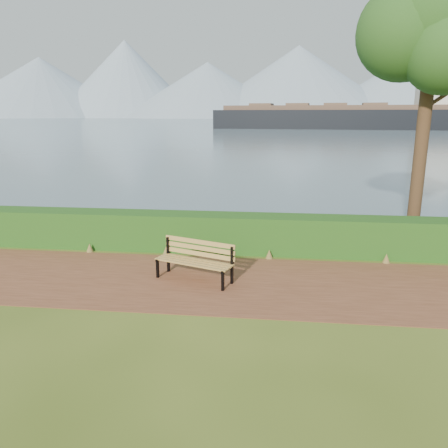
# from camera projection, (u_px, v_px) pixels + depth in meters

# --- Properties ---
(ground) EXTENTS (140.00, 140.00, 0.00)m
(ground) POSITION_uv_depth(u_px,v_px,m) (193.00, 286.00, 9.40)
(ground) COLOR #3C5016
(ground) RESTS_ON ground
(path) EXTENTS (40.00, 3.40, 0.01)m
(path) POSITION_uv_depth(u_px,v_px,m) (196.00, 281.00, 9.69)
(path) COLOR brown
(path) RESTS_ON ground
(hedge) EXTENTS (32.00, 0.85, 1.00)m
(hedge) POSITION_uv_depth(u_px,v_px,m) (210.00, 232.00, 11.78)
(hedge) COLOR #154714
(hedge) RESTS_ON ground
(water) EXTENTS (700.00, 510.00, 0.00)m
(water) POSITION_uv_depth(u_px,v_px,m) (273.00, 120.00, 259.76)
(water) COLOR slate
(water) RESTS_ON ground
(mountains) EXTENTS (585.00, 190.00, 70.00)m
(mountains) POSITION_uv_depth(u_px,v_px,m) (265.00, 86.00, 394.62)
(mountains) COLOR #7C92A5
(mountains) RESTS_ON ground
(bench) EXTENTS (1.84, 1.10, 0.89)m
(bench) POSITION_uv_depth(u_px,v_px,m) (196.00, 258.00, 9.66)
(bench) COLOR black
(bench) RESTS_ON ground
(tree) EXTENTS (4.13, 3.42, 7.95)m
(tree) POSITION_uv_depth(u_px,v_px,m) (434.00, 25.00, 11.68)
(tree) COLOR #382717
(tree) RESTS_ON ground
(cargo_ship) EXTENTS (63.42, 17.57, 19.03)m
(cargo_ship) POSITION_uv_depth(u_px,v_px,m) (353.00, 117.00, 104.47)
(cargo_ship) COLOR black
(cargo_ship) RESTS_ON ground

